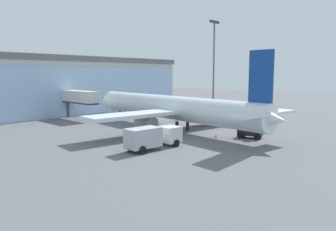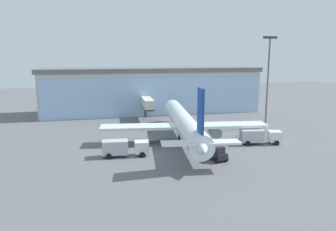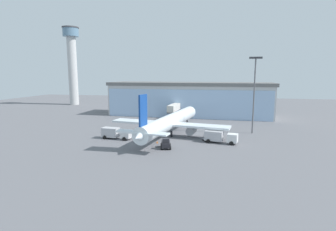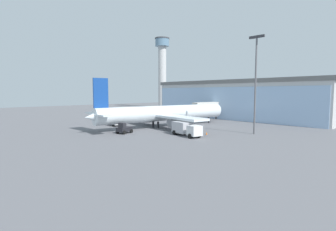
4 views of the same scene
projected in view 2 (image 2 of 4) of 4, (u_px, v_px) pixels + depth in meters
The scene contains 11 objects.
ground at pixel (195, 148), 57.01m from camera, with size 240.00×240.00×0.00m, color slate.
terminal_building at pixel (151, 90), 92.54m from camera, with size 60.54×16.44×12.48m.
jet_bridge at pixel (147, 103), 80.94m from camera, with size 3.02×11.43×5.50m.
apron_light_mast at pixel (268, 75), 70.61m from camera, with size 3.20×0.40×19.83m.
airplane at pixel (184, 123), 61.12m from camera, with size 30.84×39.32×11.52m.
catering_truck at pixel (124, 147), 51.96m from camera, with size 7.48×3.08×2.65m.
fuel_truck at pixel (259, 136), 59.21m from camera, with size 7.59×3.65×2.65m.
baggage_cart at pixel (243, 140), 59.93m from camera, with size 3.21×2.60×1.50m.
pushback_tug at pixel (217, 154), 50.02m from camera, with size 2.83×3.54×2.30m.
safety_cone_nose at pixel (192, 153), 53.06m from camera, with size 0.36×0.36×0.55m, color orange.
safety_cone_wingtip at pixel (257, 136), 63.92m from camera, with size 0.36×0.36×0.55m, color orange.
Camera 2 is at (-18.23, -52.14, 15.92)m, focal length 35.00 mm.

